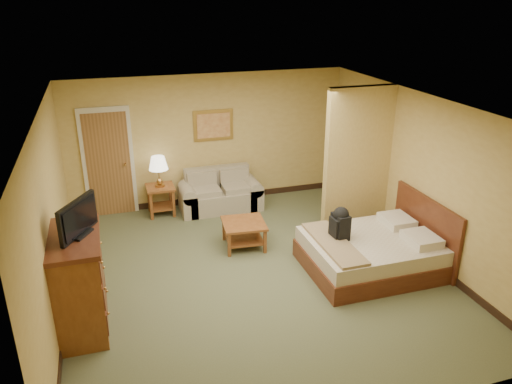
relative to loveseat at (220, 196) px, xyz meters
name	(u,v)px	position (x,y,z in m)	size (l,w,h in m)	color
floor	(254,273)	(-0.09, -2.57, -0.26)	(6.00, 6.00, 0.00)	#515738
ceiling	(254,106)	(-0.09, -2.57, 2.34)	(6.00, 6.00, 0.00)	white
back_wall	(209,140)	(-0.09, 0.43, 1.04)	(5.50, 0.02, 2.60)	tan
left_wall	(50,220)	(-2.84, -2.57, 1.04)	(0.02, 6.00, 2.60)	tan
right_wall	(419,176)	(2.66, -2.57, 1.04)	(0.02, 6.00, 2.60)	tan
partition	(357,162)	(2.06, -1.64, 1.04)	(1.20, 0.15, 2.60)	tan
door	(109,163)	(-2.04, 0.40, 0.77)	(0.94, 0.16, 2.10)	beige
baseboard	(212,198)	(-0.09, 0.42, -0.20)	(5.50, 0.02, 0.12)	black
loveseat	(220,196)	(0.00, 0.00, 0.00)	(1.59, 0.74, 0.80)	gray
side_table	(161,196)	(-1.15, 0.08, 0.12)	(0.52, 0.52, 0.58)	brown
table_lamp	(158,164)	(-1.15, 0.08, 0.77)	(0.36, 0.36, 0.59)	#AD7E3F
coffee_table	(244,229)	(0.01, -1.67, 0.06)	(0.76, 0.76, 0.45)	brown
wall_picture	(213,125)	(0.00, 0.40, 1.34)	(0.79, 0.04, 0.61)	#B78E3F
dresser	(79,282)	(-2.56, -3.16, 0.40)	(0.64, 1.22, 1.31)	brown
tv	(78,219)	(-2.46, -3.16, 1.26)	(0.42, 0.66, 0.45)	black
bed	(374,251)	(1.73, -2.96, 0.03)	(1.96, 1.65, 1.07)	#4C2011
backpack	(341,222)	(1.21, -2.79, 0.53)	(0.24, 0.31, 0.51)	black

